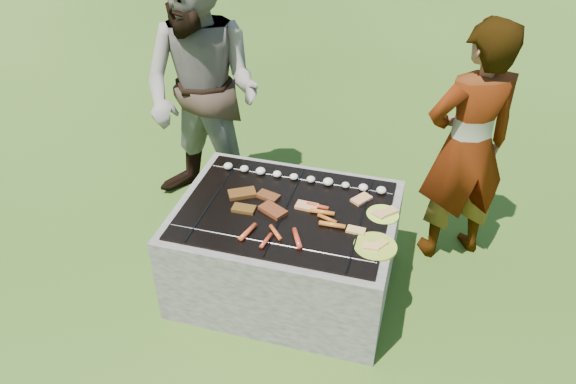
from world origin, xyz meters
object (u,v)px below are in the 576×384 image
(fire_pit, at_px, (286,251))
(cook, at_px, (467,148))
(bystander, at_px, (202,93))
(plate_far, at_px, (383,214))
(plate_near, at_px, (375,246))

(fire_pit, xyz_separation_m, cook, (0.99, 0.64, 0.54))
(fire_pit, xyz_separation_m, bystander, (-0.79, 0.70, 0.65))
(plate_far, distance_m, bystander, 1.51)
(plate_far, bearing_deg, fire_pit, -169.16)
(fire_pit, height_order, bystander, bystander)
(fire_pit, bearing_deg, bystander, 138.66)
(plate_far, bearing_deg, cook, 51.22)
(cook, distance_m, bystander, 1.79)
(bystander, bearing_deg, cook, 9.07)
(plate_far, height_order, cook, cook)
(plate_near, distance_m, cook, 0.96)
(plate_near, relative_size, bystander, 0.16)
(plate_near, bearing_deg, plate_far, 89.33)
(plate_far, distance_m, cook, 0.71)
(cook, xyz_separation_m, bystander, (-1.78, 0.06, 0.11))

